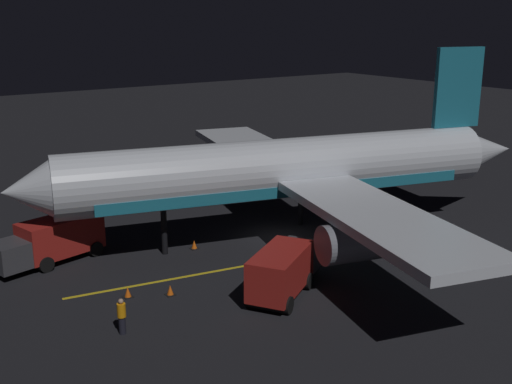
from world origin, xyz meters
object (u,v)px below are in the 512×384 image
at_px(baggage_truck, 52,241).
at_px(ground_crew_worker, 122,316).
at_px(catering_truck, 284,270).
at_px(traffic_cone_near_right, 170,290).
at_px(airliner, 290,171).
at_px(traffic_cone_near_left, 194,245).
at_px(traffic_cone_under_wing, 128,293).

height_order(baggage_truck, ground_crew_worker, baggage_truck).
bearing_deg(catering_truck, baggage_truck, 36.92).
bearing_deg(traffic_cone_near_right, catering_truck, -122.99).
distance_m(airliner, baggage_truck, 15.11).
bearing_deg(baggage_truck, traffic_cone_near_left, -109.67).
bearing_deg(airliner, traffic_cone_near_left, 73.27).
relative_size(catering_truck, traffic_cone_near_right, 11.71).
relative_size(baggage_truck, traffic_cone_under_wing, 12.48).
height_order(traffic_cone_near_right, traffic_cone_under_wing, same).
bearing_deg(catering_truck, traffic_cone_near_left, 3.89).
height_order(baggage_truck, traffic_cone_under_wing, baggage_truck).
distance_m(airliner, traffic_cone_near_right, 11.86).
relative_size(catering_truck, traffic_cone_near_left, 11.71).
bearing_deg(baggage_truck, traffic_cone_under_wing, -167.43).
xyz_separation_m(ground_crew_worker, traffic_cone_under_wing, (3.51, -1.83, -0.64)).
xyz_separation_m(airliner, catering_truck, (-6.61, 5.54, -3.23)).
xyz_separation_m(airliner, ground_crew_worker, (-5.84, 14.28, -3.64)).
bearing_deg(traffic_cone_near_left, ground_crew_worker, 133.24).
bearing_deg(ground_crew_worker, traffic_cone_near_right, -56.56).
relative_size(ground_crew_worker, traffic_cone_near_right, 3.16).
relative_size(airliner, catering_truck, 5.37).
bearing_deg(traffic_cone_near_right, traffic_cone_under_wing, 61.64).
bearing_deg(ground_crew_worker, airliner, -67.76).
bearing_deg(airliner, traffic_cone_near_right, 107.72).
relative_size(baggage_truck, traffic_cone_near_right, 12.48).
bearing_deg(traffic_cone_near_right, ground_crew_worker, 123.44).
xyz_separation_m(airliner, baggage_truck, (4.66, 14.01, -3.20)).
height_order(baggage_truck, traffic_cone_near_right, baggage_truck).
xyz_separation_m(ground_crew_worker, traffic_cone_near_left, (7.68, -8.17, -0.64)).
xyz_separation_m(airliner, traffic_cone_near_right, (-3.37, 10.54, -4.28)).
distance_m(baggage_truck, catering_truck, 14.10).
height_order(airliner, catering_truck, airliner).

